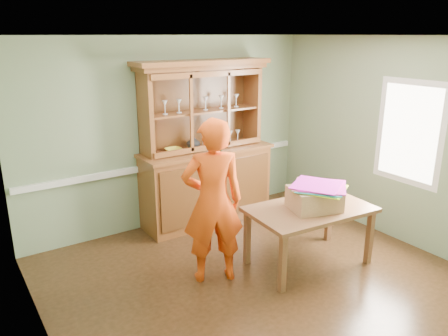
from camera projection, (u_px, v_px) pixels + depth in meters
floor at (254, 277)px, 5.10m from camera, size 4.50×4.50×0.00m
ceiling at (260, 35)px, 4.30m from camera, size 4.50×4.50×0.00m
wall_back at (172, 133)px, 6.29m from camera, size 4.50×0.00×4.50m
wall_left at (35, 211)px, 3.51m from camera, size 0.00×4.00×4.00m
wall_right at (389, 139)px, 5.89m from camera, size 0.00×4.00×4.00m
wall_front at (429, 234)px, 3.11m from camera, size 4.50×0.00×4.50m
chair_rail at (174, 163)px, 6.40m from camera, size 4.41×0.05×0.08m
framed_map at (27, 177)px, 3.70m from camera, size 0.03×0.60×0.46m
window_panel at (409, 133)px, 5.59m from camera, size 0.03×0.96×1.36m
china_hutch at (205, 167)px, 6.44m from camera, size 2.02×0.67×2.37m
dining_table at (310, 214)px, 5.22m from camera, size 1.53×0.99×0.73m
cardboard_box at (314, 199)px, 5.13m from camera, size 0.66×0.58×0.26m
kite_stack at (319, 187)px, 5.06m from camera, size 0.73×0.73×0.05m
person at (213, 202)px, 4.80m from camera, size 0.81×0.67×1.89m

